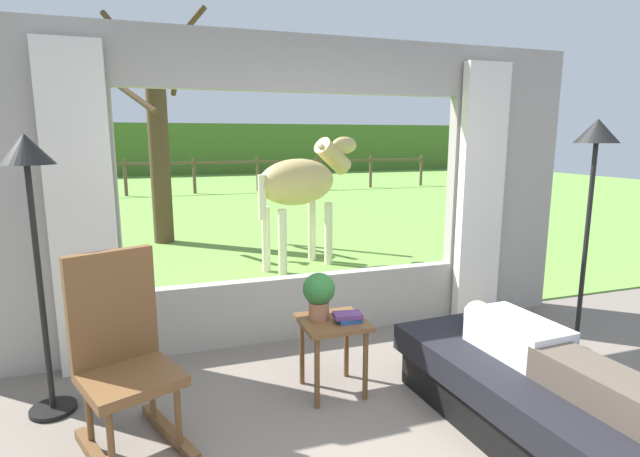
{
  "coord_description": "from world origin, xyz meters",
  "views": [
    {
      "loc": [
        -1.19,
        -1.7,
        1.74
      ],
      "look_at": [
        0.0,
        1.8,
        1.05
      ],
      "focal_mm": 27.48,
      "sensor_mm": 36.0,
      "label": 1
    }
  ],
  "objects": [
    {
      "name": "back_wall_with_window",
      "position": [
        0.0,
        2.26,
        1.25
      ],
      "size": [
        5.2,
        0.12,
        2.55
      ],
      "color": "#9E998E",
      "rests_on": "ground_plane"
    },
    {
      "name": "curtain_panel_left",
      "position": [
        -1.69,
        2.12,
        1.2
      ],
      "size": [
        0.44,
        0.1,
        2.4
      ],
      "primitive_type": "cube",
      "color": "silver",
      "rests_on": "ground_plane"
    },
    {
      "name": "curtain_panel_right",
      "position": [
        1.69,
        2.12,
        1.2
      ],
      "size": [
        0.44,
        0.1,
        2.4
      ],
      "primitive_type": "cube",
      "color": "silver",
      "rests_on": "ground_plane"
    },
    {
      "name": "outdoor_pasture_lawn",
      "position": [
        0.0,
        13.16,
        0.01
      ],
      "size": [
        36.0,
        21.68,
        0.02
      ],
      "primitive_type": "cube",
      "color": "olive",
      "rests_on": "ground_plane"
    },
    {
      "name": "distant_hill_ridge",
      "position": [
        0.0,
        23.0,
        1.2
      ],
      "size": [
        36.0,
        2.0,
        2.4
      ],
      "primitive_type": "cube",
      "color": "#476C28",
      "rests_on": "ground_plane"
    },
    {
      "name": "recliner_sofa",
      "position": [
        0.88,
        0.46,
        0.22
      ],
      "size": [
        0.99,
        1.75,
        0.42
      ],
      "rotation": [
        0.0,
        0.0,
        0.05
      ],
      "color": "black",
      "rests_on": "ground_plane"
    },
    {
      "name": "reclining_person",
      "position": [
        0.88,
        0.41,
        0.52
      ],
      "size": [
        0.37,
        1.44,
        0.22
      ],
      "rotation": [
        0.0,
        0.0,
        0.05
      ],
      "color": "silver",
      "rests_on": "recliner_sofa"
    },
    {
      "name": "rocking_chair",
      "position": [
        -1.41,
        1.08,
        0.55
      ],
      "size": [
        0.68,
        0.8,
        1.12
      ],
      "rotation": [
        0.0,
        0.0,
        0.39
      ],
      "color": "brown",
      "rests_on": "ground_plane"
    },
    {
      "name": "side_table",
      "position": [
        -0.09,
        1.25,
        0.43
      ],
      "size": [
        0.44,
        0.44,
        0.52
      ],
      "color": "brown",
      "rests_on": "ground_plane"
    },
    {
      "name": "potted_plant",
      "position": [
        -0.17,
        1.31,
        0.7
      ],
      "size": [
        0.22,
        0.22,
        0.32
      ],
      "color": "#9E6042",
      "rests_on": "side_table"
    },
    {
      "name": "book_stack",
      "position": [
        -0.0,
        1.2,
        0.55
      ],
      "size": [
        0.2,
        0.15,
        0.06
      ],
      "color": "#23478C",
      "rests_on": "side_table"
    },
    {
      "name": "floor_lamp_left",
      "position": [
        -1.89,
        1.59,
        1.42
      ],
      "size": [
        0.32,
        0.32,
        1.76
      ],
      "color": "black",
      "rests_on": "ground_plane"
    },
    {
      "name": "floor_lamp_right",
      "position": [
        1.98,
        1.17,
        1.52
      ],
      "size": [
        0.32,
        0.32,
        1.88
      ],
      "color": "black",
      "rests_on": "ground_plane"
    },
    {
      "name": "horse",
      "position": [
        0.66,
        4.47,
        1.16
      ],
      "size": [
        1.76,
        1.16,
        1.73
      ],
      "rotation": [
        0.0,
        0.0,
        -1.09
      ],
      "color": "tan",
      "rests_on": "outdoor_pasture_lawn"
    },
    {
      "name": "pasture_tree",
      "position": [
        -1.09,
        6.71,
        1.78
      ],
      "size": [
        1.72,
        1.74,
        3.78
      ],
      "color": "#4C3823",
      "rests_on": "outdoor_pasture_lawn"
    },
    {
      "name": "pasture_fence_line",
      "position": [
        0.0,
        13.99,
        0.74
      ],
      "size": [
        16.1,
        0.1,
        1.1
      ],
      "color": "brown",
      "rests_on": "outdoor_pasture_lawn"
    }
  ]
}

